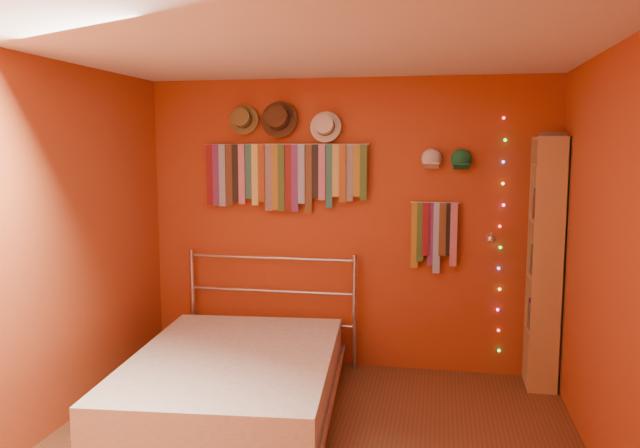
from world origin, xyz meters
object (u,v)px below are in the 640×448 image
Objects in this scene: tie_rack at (283,173)px; bookshelf at (551,262)px; reading_lamp at (490,238)px; bed at (234,381)px.

bookshelf is at bearing -4.02° from tie_rack.
bookshelf is at bearing 2.43° from reading_lamp.
tie_rack is at bearing 174.27° from reading_lamp.
tie_rack is 1.82m from reading_lamp.
reading_lamp is 0.50m from bookshelf.
tie_rack is 2.31m from bookshelf.
bookshelf is 0.94× the size of bed.
reading_lamp is at bearing -5.73° from tie_rack.
bookshelf reaches higher than tie_rack.
bookshelf is (0.46, 0.02, -0.18)m from reading_lamp.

